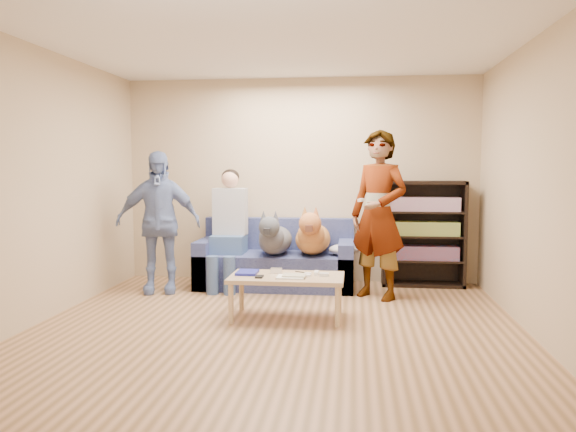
# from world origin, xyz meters

# --- Properties ---
(ground) EXTENTS (5.00, 5.00, 0.00)m
(ground) POSITION_xyz_m (0.00, 0.00, 0.00)
(ground) COLOR brown
(ground) RESTS_ON ground
(ceiling) EXTENTS (5.00, 5.00, 0.00)m
(ceiling) POSITION_xyz_m (0.00, 0.00, 2.60)
(ceiling) COLOR white
(ceiling) RESTS_ON ground
(wall_back) EXTENTS (4.50, 0.00, 4.50)m
(wall_back) POSITION_xyz_m (0.00, 2.50, 1.30)
(wall_back) COLOR tan
(wall_back) RESTS_ON ground
(wall_front) EXTENTS (4.50, 0.00, 4.50)m
(wall_front) POSITION_xyz_m (0.00, -2.50, 1.30)
(wall_front) COLOR tan
(wall_front) RESTS_ON ground
(wall_left) EXTENTS (0.00, 5.00, 5.00)m
(wall_left) POSITION_xyz_m (-2.25, 0.00, 1.30)
(wall_left) COLOR tan
(wall_left) RESTS_ON ground
(wall_right) EXTENTS (0.00, 5.00, 5.00)m
(wall_right) POSITION_xyz_m (2.25, 0.00, 1.30)
(wall_right) COLOR tan
(wall_right) RESTS_ON ground
(blanket) EXTENTS (0.37, 0.31, 0.13)m
(blanket) POSITION_xyz_m (0.59, 1.94, 0.49)
(blanket) COLOR #AFAFB4
(blanket) RESTS_ON sofa
(person_standing_right) EXTENTS (0.82, 0.76, 1.88)m
(person_standing_right) POSITION_xyz_m (0.97, 1.59, 0.94)
(person_standing_right) COLOR gray
(person_standing_right) RESTS_ON ground
(person_standing_left) EXTENTS (1.03, 0.59, 1.65)m
(person_standing_left) POSITION_xyz_m (-1.58, 1.59, 0.83)
(person_standing_left) COLOR #7D95C8
(person_standing_left) RESTS_ON ground
(held_controller) EXTENTS (0.07, 0.13, 0.03)m
(held_controller) POSITION_xyz_m (0.77, 1.39, 1.12)
(held_controller) COLOR silver
(held_controller) RESTS_ON person_standing_right
(notebook_blue) EXTENTS (0.20, 0.26, 0.03)m
(notebook_blue) POSITION_xyz_m (-0.34, 0.68, 0.43)
(notebook_blue) COLOR navy
(notebook_blue) RESTS_ON coffee_table
(papers) EXTENTS (0.26, 0.20, 0.02)m
(papers) POSITION_xyz_m (0.11, 0.53, 0.43)
(papers) COLOR white
(papers) RESTS_ON coffee_table
(magazine) EXTENTS (0.22, 0.17, 0.01)m
(magazine) POSITION_xyz_m (0.14, 0.55, 0.44)
(magazine) COLOR #AAA588
(magazine) RESTS_ON coffee_table
(camera_silver) EXTENTS (0.11, 0.06, 0.05)m
(camera_silver) POSITION_xyz_m (-0.06, 0.75, 0.45)
(camera_silver) COLOR silver
(camera_silver) RESTS_ON coffee_table
(controller_a) EXTENTS (0.04, 0.13, 0.03)m
(controller_a) POSITION_xyz_m (0.34, 0.73, 0.43)
(controller_a) COLOR white
(controller_a) RESTS_ON coffee_table
(controller_b) EXTENTS (0.09, 0.06, 0.03)m
(controller_b) POSITION_xyz_m (0.42, 0.65, 0.43)
(controller_b) COLOR white
(controller_b) RESTS_ON coffee_table
(headphone_cup_a) EXTENTS (0.07, 0.07, 0.02)m
(headphone_cup_a) POSITION_xyz_m (0.26, 0.61, 0.43)
(headphone_cup_a) COLOR white
(headphone_cup_a) RESTS_ON coffee_table
(headphone_cup_b) EXTENTS (0.07, 0.07, 0.02)m
(headphone_cup_b) POSITION_xyz_m (0.26, 0.69, 0.43)
(headphone_cup_b) COLOR white
(headphone_cup_b) RESTS_ON coffee_table
(pen_orange) EXTENTS (0.13, 0.06, 0.01)m
(pen_orange) POSITION_xyz_m (0.04, 0.47, 0.42)
(pen_orange) COLOR #C64D1C
(pen_orange) RESTS_ON coffee_table
(pen_black) EXTENTS (0.13, 0.08, 0.01)m
(pen_black) POSITION_xyz_m (0.18, 0.81, 0.42)
(pen_black) COLOR black
(pen_black) RESTS_ON coffee_table
(wallet) EXTENTS (0.07, 0.12, 0.02)m
(wallet) POSITION_xyz_m (-0.19, 0.51, 0.43)
(wallet) COLOR black
(wallet) RESTS_ON coffee_table
(sofa) EXTENTS (1.90, 0.85, 0.82)m
(sofa) POSITION_xyz_m (-0.25, 2.10, 0.28)
(sofa) COLOR #515B93
(sofa) RESTS_ON ground
(person_seated) EXTENTS (0.40, 0.73, 1.47)m
(person_seated) POSITION_xyz_m (-0.82, 1.97, 0.77)
(person_seated) COLOR #446496
(person_seated) RESTS_ON sofa
(dog_gray) EXTENTS (0.39, 1.24, 0.56)m
(dog_gray) POSITION_xyz_m (-0.24, 1.85, 0.63)
(dog_gray) COLOR #494A52
(dog_gray) RESTS_ON sofa
(dog_tan) EXTENTS (0.42, 1.17, 0.61)m
(dog_tan) POSITION_xyz_m (0.21, 1.93, 0.64)
(dog_tan) COLOR #B47937
(dog_tan) RESTS_ON sofa
(coffee_table) EXTENTS (1.10, 0.60, 0.42)m
(coffee_table) POSITION_xyz_m (0.06, 0.63, 0.37)
(coffee_table) COLOR tan
(coffee_table) RESTS_ON ground
(bookshelf) EXTENTS (1.00, 0.34, 1.30)m
(bookshelf) POSITION_xyz_m (1.55, 2.33, 0.68)
(bookshelf) COLOR black
(bookshelf) RESTS_ON ground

